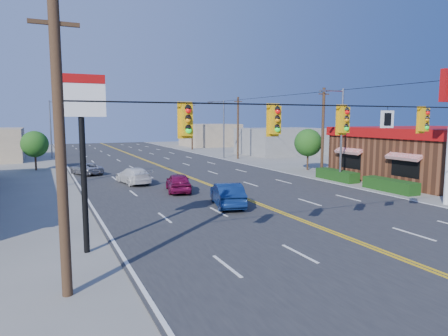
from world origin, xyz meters
name	(u,v)px	position (x,y,z in m)	size (l,w,h in m)	color
ground	(361,244)	(0.00, 0.00, 0.00)	(160.00, 160.00, 0.00)	gray
road	(197,180)	(0.00, 20.00, 0.03)	(20.00, 120.00, 0.06)	#2D2D30
signal_span	(364,133)	(-0.12, 0.00, 4.89)	(24.32, 0.34, 9.00)	#47301E
kfc	(432,153)	(19.90, 12.00, 2.38)	(16.30, 12.40, 4.70)	brown
pizza_hut_sign	(82,126)	(-11.00, 4.00, 5.18)	(1.90, 0.30, 6.85)	black
streetlight_se	(340,130)	(10.79, 14.00, 4.51)	(2.55, 0.25, 8.00)	gray
streetlight_ne	(222,126)	(10.79, 38.00, 4.51)	(2.55, 0.25, 8.00)	gray
streetlight_sw	(63,131)	(-10.79, 22.00, 4.51)	(2.55, 0.25, 8.00)	gray
streetlight_nw	(52,126)	(-10.79, 48.00, 4.51)	(2.55, 0.25, 8.00)	gray
utility_pole_near	(323,132)	(12.20, 18.00, 4.20)	(0.28, 0.28, 8.40)	#47301E
utility_pole_mid	(238,128)	(12.20, 36.00, 4.20)	(0.28, 0.28, 8.40)	#47301E
utility_pole_far	(192,126)	(12.20, 54.00, 4.20)	(0.28, 0.28, 8.40)	#47301E
tree_kfc_rear	(308,143)	(13.50, 22.00, 2.93)	(2.94, 2.94, 4.41)	#47301E
tree_west	(35,144)	(-13.00, 34.00, 2.79)	(2.80, 2.80, 4.20)	#47301E
bld_east_mid	(282,141)	(22.00, 40.00, 2.00)	(12.00, 10.00, 4.00)	gray
bld_east_far	(210,135)	(19.00, 62.00, 2.20)	(10.00, 10.00, 4.40)	tan
car_magenta	(178,183)	(-3.29, 15.23, 0.71)	(1.67, 4.15, 1.41)	maroon
car_blue	(227,195)	(-2.11, 9.24, 0.74)	(1.57, 4.50, 1.48)	navy
car_white	(134,176)	(-5.50, 20.47, 0.68)	(1.90, 4.67, 1.35)	white
car_silver	(86,169)	(-8.53, 27.85, 0.57)	(1.89, 4.09, 1.14)	#ACABB0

